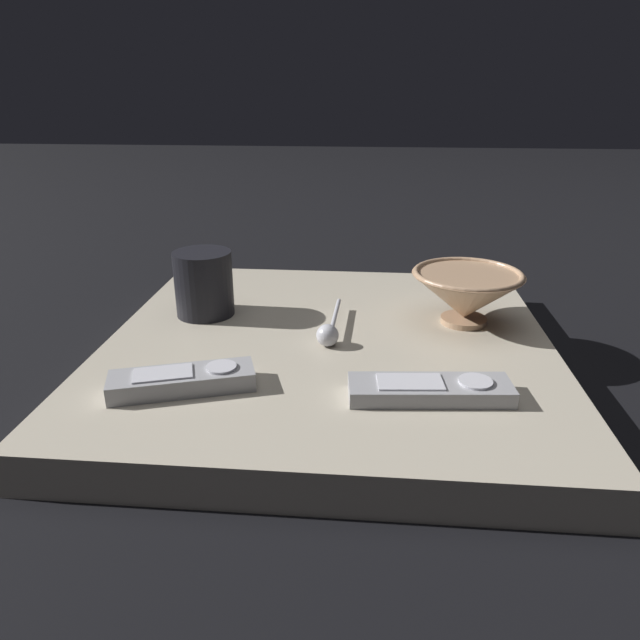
{
  "coord_description": "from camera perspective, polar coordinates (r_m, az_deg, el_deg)",
  "views": [
    {
      "loc": [
        0.05,
        -0.71,
        0.36
      ],
      "look_at": [
        -0.01,
        0.01,
        0.07
      ],
      "focal_mm": 32.66,
      "sensor_mm": 36.0,
      "label": 1
    }
  ],
  "objects": [
    {
      "name": "tv_remote_far",
      "position": [
        0.66,
        -13.31,
        -5.78
      ],
      "size": [
        0.16,
        0.09,
        0.02
      ],
      "color": "#9E9EA3",
      "rests_on": "table"
    },
    {
      "name": "teaspoon",
      "position": [
        0.75,
        1.07,
        -1.2
      ],
      "size": [
        0.03,
        0.14,
        0.03
      ],
      "color": "silver",
      "rests_on": "table"
    },
    {
      "name": "tv_remote_near",
      "position": [
        0.64,
        10.76,
        -6.72
      ],
      "size": [
        0.18,
        0.07,
        0.02
      ],
      "color": "#9E9EA3",
      "rests_on": "table"
    },
    {
      "name": "table",
      "position": [
        0.79,
        0.88,
        -3.28
      ],
      "size": [
        0.58,
        0.59,
        0.05
      ],
      "color": "#B7AD99",
      "rests_on": "ground"
    },
    {
      "name": "cereal_bowl",
      "position": [
        0.83,
        14.12,
        2.47
      ],
      "size": [
        0.15,
        0.15,
        0.08
      ],
      "color": "tan",
      "rests_on": "table"
    },
    {
      "name": "coffee_mug",
      "position": [
        0.85,
        -11.31,
        3.53
      ],
      "size": [
        0.08,
        0.08,
        0.09
      ],
      "color": "black",
      "rests_on": "table"
    },
    {
      "name": "ground_plane",
      "position": [
        0.8,
        0.87,
        -4.83
      ],
      "size": [
        6.0,
        6.0,
        0.0
      ],
      "primitive_type": "plane",
      "color": "black"
    }
  ]
}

